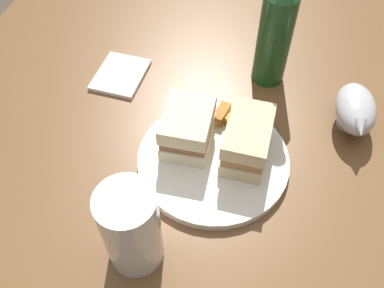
{
  "coord_description": "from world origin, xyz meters",
  "views": [
    {
      "loc": [
        0.4,
        0.15,
        1.26
      ],
      "look_at": [
        0.01,
        0.04,
        0.73
      ],
      "focal_mm": 38.41,
      "sensor_mm": 36.0,
      "label": 1
    }
  ],
  "objects_px": {
    "pint_glass": "(132,232)",
    "cider_bottle": "(276,31)",
    "sandwich_half_right": "(188,128)",
    "napkin": "(121,75)",
    "plate": "(213,160)",
    "sandwich_half_left": "(247,140)",
    "gravy_boat": "(355,110)"
  },
  "relations": [
    {
      "from": "sandwich_half_right",
      "to": "gravy_boat",
      "type": "height_order",
      "value": "sandwich_half_right"
    },
    {
      "from": "sandwich_half_right",
      "to": "napkin",
      "type": "distance_m",
      "value": 0.23
    },
    {
      "from": "sandwich_half_left",
      "to": "napkin",
      "type": "xyz_separation_m",
      "value": [
        -0.13,
        -0.27,
        -0.05
      ]
    },
    {
      "from": "pint_glass",
      "to": "cider_bottle",
      "type": "relative_size",
      "value": 0.54
    },
    {
      "from": "sandwich_half_right",
      "to": "pint_glass",
      "type": "relative_size",
      "value": 0.71
    },
    {
      "from": "sandwich_half_left",
      "to": "cider_bottle",
      "type": "bearing_deg",
      "value": 178.64
    },
    {
      "from": "gravy_boat",
      "to": "napkin",
      "type": "xyz_separation_m",
      "value": [
        -0.01,
        -0.44,
        -0.04
      ]
    },
    {
      "from": "sandwich_half_right",
      "to": "gravy_boat",
      "type": "bearing_deg",
      "value": 115.3
    },
    {
      "from": "gravy_boat",
      "to": "plate",
      "type": "bearing_deg",
      "value": -56.09
    },
    {
      "from": "gravy_boat",
      "to": "cider_bottle",
      "type": "relative_size",
      "value": 0.49
    },
    {
      "from": "pint_glass",
      "to": "sandwich_half_left",
      "type": "bearing_deg",
      "value": 149.98
    },
    {
      "from": "cider_bottle",
      "to": "gravy_boat",
      "type": "bearing_deg",
      "value": 62.03
    },
    {
      "from": "plate",
      "to": "sandwich_half_left",
      "type": "height_order",
      "value": "sandwich_half_left"
    },
    {
      "from": "gravy_boat",
      "to": "sandwich_half_left",
      "type": "bearing_deg",
      "value": -53.24
    },
    {
      "from": "sandwich_half_right",
      "to": "cider_bottle",
      "type": "height_order",
      "value": "cider_bottle"
    },
    {
      "from": "plate",
      "to": "pint_glass",
      "type": "height_order",
      "value": "pint_glass"
    },
    {
      "from": "sandwich_half_right",
      "to": "pint_glass",
      "type": "xyz_separation_m",
      "value": [
        0.2,
        -0.02,
        0.01
      ]
    },
    {
      "from": "sandwich_half_left",
      "to": "gravy_boat",
      "type": "bearing_deg",
      "value": 126.76
    },
    {
      "from": "plate",
      "to": "napkin",
      "type": "height_order",
      "value": "plate"
    },
    {
      "from": "plate",
      "to": "gravy_boat",
      "type": "relative_size",
      "value": 1.9
    },
    {
      "from": "plate",
      "to": "pint_glass",
      "type": "xyz_separation_m",
      "value": [
        0.18,
        -0.07,
        0.06
      ]
    },
    {
      "from": "sandwich_half_left",
      "to": "cider_bottle",
      "type": "distance_m",
      "value": 0.22
    },
    {
      "from": "sandwich_half_left",
      "to": "sandwich_half_right",
      "type": "xyz_separation_m",
      "value": [
        0.0,
        -0.1,
        -0.0
      ]
    },
    {
      "from": "pint_glass",
      "to": "cider_bottle",
      "type": "bearing_deg",
      "value": 163.53
    },
    {
      "from": "cider_bottle",
      "to": "sandwich_half_left",
      "type": "bearing_deg",
      "value": -1.36
    },
    {
      "from": "pint_glass",
      "to": "gravy_boat",
      "type": "xyz_separation_m",
      "value": [
        -0.32,
        0.28,
        -0.02
      ]
    },
    {
      "from": "sandwich_half_left",
      "to": "pint_glass",
      "type": "bearing_deg",
      "value": -30.02
    },
    {
      "from": "sandwich_half_right",
      "to": "gravy_boat",
      "type": "distance_m",
      "value": 0.29
    },
    {
      "from": "pint_glass",
      "to": "plate",
      "type": "bearing_deg",
      "value": 159.5
    },
    {
      "from": "cider_bottle",
      "to": "napkin",
      "type": "xyz_separation_m",
      "value": [
        0.08,
        -0.28,
        -0.11
      ]
    },
    {
      "from": "sandwich_half_left",
      "to": "cider_bottle",
      "type": "xyz_separation_m",
      "value": [
        -0.21,
        0.0,
        0.06
      ]
    },
    {
      "from": "sandwich_half_right",
      "to": "napkin",
      "type": "height_order",
      "value": "sandwich_half_right"
    }
  ]
}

